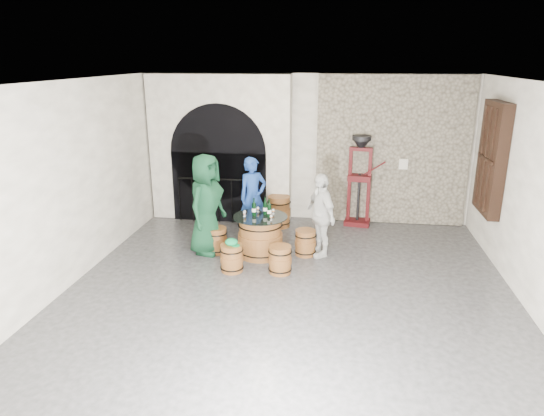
# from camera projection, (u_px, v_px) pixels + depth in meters

# --- Properties ---
(ground) EXTENTS (8.00, 8.00, 0.00)m
(ground) POSITION_uv_depth(u_px,v_px,m) (286.00, 301.00, 7.33)
(ground) COLOR #2B2B2E
(ground) RESTS_ON ground
(wall_back) EXTENTS (8.00, 0.00, 8.00)m
(wall_back) POSITION_uv_depth(u_px,v_px,m) (308.00, 149.00, 10.63)
(wall_back) COLOR white
(wall_back) RESTS_ON ground
(wall_front) EXTENTS (8.00, 0.00, 8.00)m
(wall_front) POSITION_uv_depth(u_px,v_px,m) (216.00, 375.00, 3.08)
(wall_front) COLOR white
(wall_front) RESTS_ON ground
(wall_left) EXTENTS (0.00, 8.00, 8.00)m
(wall_left) POSITION_uv_depth(u_px,v_px,m) (58.00, 190.00, 7.33)
(wall_left) COLOR white
(wall_left) RESTS_ON ground
(ceiling) EXTENTS (8.00, 8.00, 0.00)m
(ceiling) POSITION_uv_depth(u_px,v_px,m) (288.00, 83.00, 6.38)
(ceiling) COLOR beige
(ceiling) RESTS_ON wall_back
(stone_facing_panel) EXTENTS (3.20, 0.12, 3.18)m
(stone_facing_panel) POSITION_uv_depth(u_px,v_px,m) (392.00, 151.00, 10.33)
(stone_facing_panel) COLOR gray
(stone_facing_panel) RESTS_ON ground
(arched_opening) EXTENTS (3.10, 0.60, 3.19)m
(arched_opening) POSITION_uv_depth(u_px,v_px,m) (221.00, 149.00, 10.65)
(arched_opening) COLOR white
(arched_opening) RESTS_ON ground
(shuttered_window) EXTENTS (0.23, 1.10, 2.00)m
(shuttered_window) POSITION_uv_depth(u_px,v_px,m) (491.00, 159.00, 8.60)
(shuttered_window) COLOR black
(shuttered_window) RESTS_ON wall_right
(barrel_table) EXTENTS (0.99, 0.99, 0.77)m
(barrel_table) POSITION_uv_depth(u_px,v_px,m) (260.00, 236.00, 8.89)
(barrel_table) COLOR brown
(barrel_table) RESTS_ON ground
(barrel_stool_left) EXTENTS (0.41, 0.41, 0.49)m
(barrel_stool_left) POSITION_uv_depth(u_px,v_px,m) (217.00, 240.00, 9.07)
(barrel_stool_left) COLOR brown
(barrel_stool_left) RESTS_ON ground
(barrel_stool_far) EXTENTS (0.41, 0.41, 0.49)m
(barrel_stool_far) POSITION_uv_depth(u_px,v_px,m) (255.00, 228.00, 9.72)
(barrel_stool_far) COLOR brown
(barrel_stool_far) RESTS_ON ground
(barrel_stool_right) EXTENTS (0.41, 0.41, 0.49)m
(barrel_stool_right) POSITION_uv_depth(u_px,v_px,m) (305.00, 243.00, 8.96)
(barrel_stool_right) COLOR brown
(barrel_stool_right) RESTS_ON ground
(barrel_stool_near_right) EXTENTS (0.41, 0.41, 0.49)m
(barrel_stool_near_right) POSITION_uv_depth(u_px,v_px,m) (280.00, 260.00, 8.21)
(barrel_stool_near_right) COLOR brown
(barrel_stool_near_right) RESTS_ON ground
(barrel_stool_near_left) EXTENTS (0.41, 0.41, 0.49)m
(barrel_stool_near_left) POSITION_uv_depth(u_px,v_px,m) (232.00, 258.00, 8.28)
(barrel_stool_near_left) COLOR brown
(barrel_stool_near_left) RESTS_ON ground
(green_cap) EXTENTS (0.26, 0.22, 0.12)m
(green_cap) POSITION_uv_depth(u_px,v_px,m) (232.00, 242.00, 8.19)
(green_cap) COLOR #0B7B3F
(green_cap) RESTS_ON barrel_stool_near_left
(person_green) EXTENTS (0.84, 1.05, 1.88)m
(person_green) POSITION_uv_depth(u_px,v_px,m) (206.00, 204.00, 8.89)
(person_green) COLOR #0F3821
(person_green) RESTS_ON ground
(person_blue) EXTENTS (0.71, 0.68, 1.63)m
(person_blue) POSITION_uv_depth(u_px,v_px,m) (253.00, 197.00, 9.79)
(person_blue) COLOR #1A3F94
(person_blue) RESTS_ON ground
(person_white) EXTENTS (0.80, 0.98, 1.56)m
(person_white) POSITION_uv_depth(u_px,v_px,m) (320.00, 215.00, 8.81)
(person_white) COLOR silver
(person_white) RESTS_ON ground
(wine_bottle_left) EXTENTS (0.08, 0.08, 0.32)m
(wine_bottle_left) POSITION_uv_depth(u_px,v_px,m) (254.00, 208.00, 8.79)
(wine_bottle_left) COLOR black
(wine_bottle_left) RESTS_ON barrel_table
(wine_bottle_center) EXTENTS (0.08, 0.08, 0.32)m
(wine_bottle_center) POSITION_uv_depth(u_px,v_px,m) (269.00, 210.00, 8.71)
(wine_bottle_center) COLOR black
(wine_bottle_center) RESTS_ON barrel_table
(wine_bottle_right) EXTENTS (0.08, 0.08, 0.32)m
(wine_bottle_right) POSITION_uv_depth(u_px,v_px,m) (265.00, 207.00, 8.85)
(wine_bottle_right) COLOR black
(wine_bottle_right) RESTS_ON barrel_table
(tasting_glass_a) EXTENTS (0.05, 0.05, 0.10)m
(tasting_glass_a) POSITION_uv_depth(u_px,v_px,m) (244.00, 214.00, 8.73)
(tasting_glass_a) COLOR #A95620
(tasting_glass_a) RESTS_ON barrel_table
(tasting_glass_b) EXTENTS (0.05, 0.05, 0.10)m
(tasting_glass_b) POSITION_uv_depth(u_px,v_px,m) (270.00, 214.00, 8.72)
(tasting_glass_b) COLOR #A95620
(tasting_glass_b) RESTS_ON barrel_table
(tasting_glass_c) EXTENTS (0.05, 0.05, 0.10)m
(tasting_glass_c) POSITION_uv_depth(u_px,v_px,m) (258.00, 209.00, 9.00)
(tasting_glass_c) COLOR #A95620
(tasting_glass_c) RESTS_ON barrel_table
(tasting_glass_d) EXTENTS (0.05, 0.05, 0.10)m
(tasting_glass_d) POSITION_uv_depth(u_px,v_px,m) (273.00, 212.00, 8.88)
(tasting_glass_d) COLOR #A95620
(tasting_glass_d) RESTS_ON barrel_table
(tasting_glass_e) EXTENTS (0.05, 0.05, 0.10)m
(tasting_glass_e) POSITION_uv_depth(u_px,v_px,m) (271.00, 218.00, 8.54)
(tasting_glass_e) COLOR #A95620
(tasting_glass_e) RESTS_ON barrel_table
(tasting_glass_f) EXTENTS (0.05, 0.05, 0.10)m
(tasting_glass_f) POSITION_uv_depth(u_px,v_px,m) (245.00, 213.00, 8.81)
(tasting_glass_f) COLOR #A95620
(tasting_glass_f) RESTS_ON barrel_table
(side_barrel) EXTENTS (0.51, 0.51, 0.68)m
(side_barrel) POSITION_uv_depth(u_px,v_px,m) (279.00, 211.00, 10.45)
(side_barrel) COLOR brown
(side_barrel) RESTS_ON ground
(corking_press) EXTENTS (0.82, 0.50, 1.95)m
(corking_press) POSITION_uv_depth(u_px,v_px,m) (360.00, 174.00, 10.33)
(corking_press) COLOR #4C0C0F
(corking_press) RESTS_ON ground
(control_box) EXTENTS (0.18, 0.10, 0.22)m
(control_box) POSITION_uv_depth(u_px,v_px,m) (403.00, 164.00, 10.30)
(control_box) COLOR silver
(control_box) RESTS_ON wall_back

